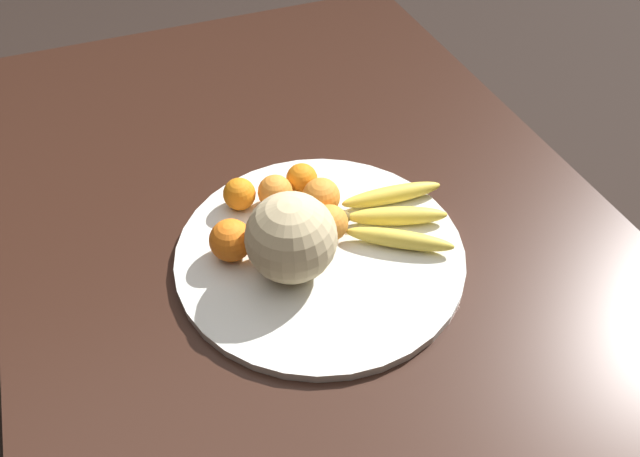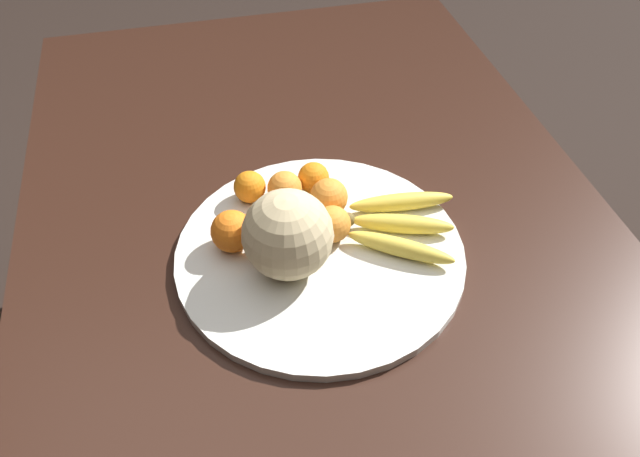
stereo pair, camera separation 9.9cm
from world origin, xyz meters
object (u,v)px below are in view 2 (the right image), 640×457
(orange_back_left, at_px, (329,197))
(orange_back_right, at_px, (332,224))
(orange_front_right, at_px, (250,187))
(orange_mid_center, at_px, (285,188))
(orange_top_small, at_px, (314,178))
(orange_front_left, at_px, (232,233))
(produce_tag, at_px, (276,235))
(banana_bunch, at_px, (400,223))
(kitchen_table, at_px, (324,268))
(fruit_bowl, at_px, (320,253))
(melon, at_px, (288,235))

(orange_back_left, distance_m, orange_back_right, 0.06)
(orange_front_right, distance_m, orange_mid_center, 0.06)
(orange_top_small, bearing_deg, orange_front_left, 124.51)
(produce_tag, bearing_deg, banana_bunch, -92.46)
(banana_bunch, xyz_separation_m, orange_top_small, (0.14, 0.12, 0.01))
(banana_bunch, relative_size, orange_front_left, 3.04)
(kitchen_table, relative_size, orange_front_left, 24.00)
(orange_back_right, bearing_deg, produce_tag, 73.92)
(orange_front_right, xyz_separation_m, orange_mid_center, (-0.02, -0.06, 0.00))
(produce_tag, bearing_deg, fruit_bowl, -119.85)
(melon, relative_size, orange_front_right, 2.51)
(banana_bunch, relative_size, orange_mid_center, 3.47)
(banana_bunch, height_order, orange_back_left, orange_back_left)
(orange_back_right, bearing_deg, kitchen_table, 26.38)
(melon, xyz_separation_m, orange_back_left, (0.11, -0.09, -0.04))
(fruit_bowl, height_order, banana_bunch, banana_bunch)
(orange_back_left, relative_size, orange_back_right, 1.07)
(orange_mid_center, bearing_deg, orange_back_left, -121.75)
(orange_front_right, relative_size, orange_mid_center, 0.93)
(orange_front_right, bearing_deg, orange_front_left, 157.94)
(kitchen_table, bearing_deg, produce_tag, 84.04)
(banana_bunch, xyz_separation_m, orange_front_right, (0.14, 0.23, 0.01))
(banana_bunch, height_order, orange_back_right, orange_back_right)
(melon, xyz_separation_m, orange_back_right, (0.05, -0.08, -0.04))
(orange_mid_center, distance_m, orange_back_left, 0.08)
(kitchen_table, xyz_separation_m, orange_front_left, (-0.00, 0.15, 0.13))
(orange_top_small, bearing_deg, banana_bunch, -138.93)
(orange_front_right, relative_size, orange_back_left, 0.86)
(orange_back_right, bearing_deg, melon, 119.14)
(orange_front_left, bearing_deg, orange_back_right, -94.99)
(orange_front_right, distance_m, orange_back_right, 0.17)
(orange_front_left, bearing_deg, orange_mid_center, -48.73)
(produce_tag, bearing_deg, kitchen_table, -88.06)
(orange_back_right, xyz_separation_m, produce_tag, (0.03, 0.09, -0.03))
(melon, relative_size, orange_top_small, 2.53)
(fruit_bowl, bearing_deg, orange_back_right, -48.26)
(melon, xyz_separation_m, orange_top_small, (0.17, -0.08, -0.04))
(orange_mid_center, relative_size, orange_back_left, 0.93)
(produce_tag, bearing_deg, orange_mid_center, -14.12)
(orange_front_left, xyz_separation_m, orange_front_right, (0.11, -0.05, -0.01))
(fruit_bowl, xyz_separation_m, orange_top_small, (0.15, -0.02, 0.04))
(fruit_bowl, distance_m, orange_back_right, 0.05)
(orange_front_right, distance_m, orange_top_small, 0.12)
(kitchen_table, xyz_separation_m, orange_front_right, (0.11, 0.11, 0.13))
(kitchen_table, xyz_separation_m, fruit_bowl, (-0.04, 0.02, 0.09))
(fruit_bowl, bearing_deg, melon, 111.74)
(melon, relative_size, produce_tag, 1.41)
(melon, distance_m, orange_back_left, 0.15)
(kitchen_table, height_order, orange_mid_center, orange_mid_center)
(orange_front_left, height_order, produce_tag, orange_front_left)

